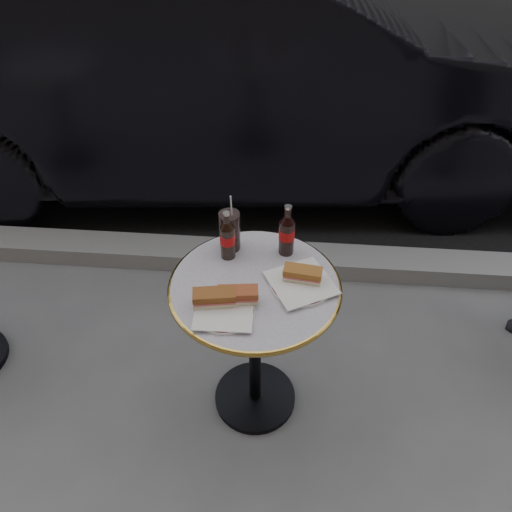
# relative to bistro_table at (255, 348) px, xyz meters

# --- Properties ---
(ground) EXTENTS (80.00, 80.00, 0.00)m
(ground) POSITION_rel_bistro_table_xyz_m (0.00, 0.00, -0.37)
(ground) COLOR slate
(ground) RESTS_ON ground
(asphalt_road) EXTENTS (40.00, 8.00, 0.00)m
(asphalt_road) POSITION_rel_bistro_table_xyz_m (0.00, 5.00, -0.36)
(asphalt_road) COLOR black
(asphalt_road) RESTS_ON ground
(curb) EXTENTS (40.00, 0.20, 0.12)m
(curb) POSITION_rel_bistro_table_xyz_m (0.00, 0.90, -0.32)
(curb) COLOR gray
(curb) RESTS_ON ground
(bistro_table) EXTENTS (0.62, 0.62, 0.73)m
(bistro_table) POSITION_rel_bistro_table_xyz_m (0.00, 0.00, 0.00)
(bistro_table) COLOR #BAB2C4
(bistro_table) RESTS_ON ground
(plate_left) EXTENTS (0.23, 0.23, 0.01)m
(plate_left) POSITION_rel_bistro_table_xyz_m (-0.09, -0.14, 0.37)
(plate_left) COLOR white
(plate_left) RESTS_ON bistro_table
(plate_right) EXTENTS (0.28, 0.28, 0.01)m
(plate_right) POSITION_rel_bistro_table_xyz_m (0.16, 0.00, 0.37)
(plate_right) COLOR white
(plate_right) RESTS_ON bistro_table
(sandwich_left_a) EXTENTS (0.15, 0.09, 0.05)m
(sandwich_left_a) POSITION_rel_bistro_table_xyz_m (-0.13, -0.12, 0.40)
(sandwich_left_a) COLOR brown
(sandwich_left_a) RESTS_ON plate_left
(sandwich_left_b) EXTENTS (0.14, 0.08, 0.05)m
(sandwich_left_b) POSITION_rel_bistro_table_xyz_m (-0.05, -0.10, 0.40)
(sandwich_left_b) COLOR #A34A29
(sandwich_left_b) RESTS_ON plate_left
(sandwich_right) EXTENTS (0.14, 0.08, 0.05)m
(sandwich_right) POSITION_rel_bistro_table_xyz_m (0.17, 0.02, 0.40)
(sandwich_right) COLOR #9D6028
(sandwich_right) RESTS_ON plate_right
(cola_bottle_left) EXTENTS (0.07, 0.07, 0.20)m
(cola_bottle_left) POSITION_rel_bistro_table_xyz_m (-0.11, 0.14, 0.47)
(cola_bottle_left) COLOR black
(cola_bottle_left) RESTS_ON bistro_table
(cola_bottle_right) EXTENTS (0.08, 0.08, 0.22)m
(cola_bottle_right) POSITION_rel_bistro_table_xyz_m (0.10, 0.18, 0.47)
(cola_bottle_right) COLOR black
(cola_bottle_right) RESTS_ON bistro_table
(cola_glass) EXTENTS (0.10, 0.10, 0.16)m
(cola_glass) POSITION_rel_bistro_table_xyz_m (-0.11, 0.19, 0.45)
(cola_glass) COLOR black
(cola_glass) RESTS_ON bistro_table
(parked_car) EXTENTS (2.08, 4.92, 1.58)m
(parked_car) POSITION_rel_bistro_table_xyz_m (-0.34, 1.96, 0.42)
(parked_car) COLOR black
(parked_car) RESTS_ON ground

